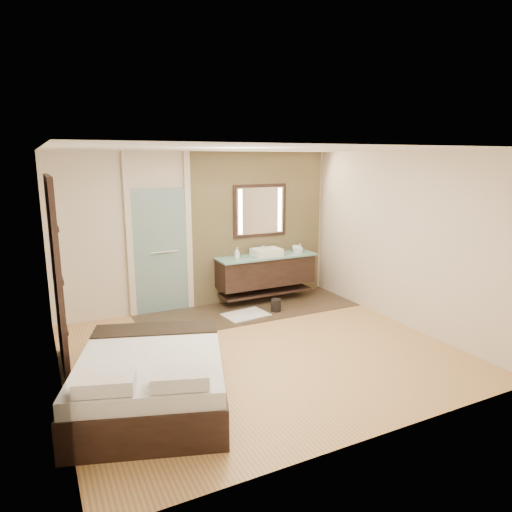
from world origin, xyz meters
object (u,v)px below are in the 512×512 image
vanity (266,271)px  waste_bin (276,305)px  mirror_unit (260,211)px  bed (152,379)px

vanity → waste_bin: vanity is taller
mirror_unit → waste_bin: mirror_unit is taller
vanity → bed: size_ratio=0.82×
waste_bin → bed: bearing=-142.0°
mirror_unit → bed: size_ratio=0.47×
mirror_unit → waste_bin: bearing=-97.9°
waste_bin → vanity: bearing=79.0°
mirror_unit → waste_bin: size_ratio=4.78×
vanity → mirror_unit: mirror_unit is taller
vanity → waste_bin: size_ratio=8.35×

